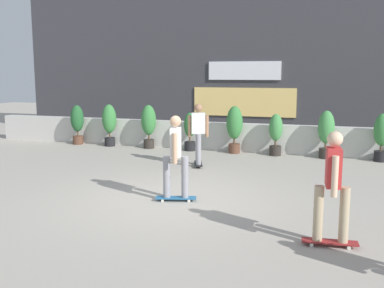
% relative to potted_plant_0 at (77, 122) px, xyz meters
% --- Properties ---
extents(ground_plane, '(48.00, 48.00, 0.00)m').
position_rel_potted_plant_0_xyz_m(ground_plane, '(5.64, -5.55, -0.79)').
color(ground_plane, '#A8A093').
extents(planter_wall, '(18.00, 0.40, 0.90)m').
position_rel_potted_plant_0_xyz_m(planter_wall, '(5.64, 0.45, -0.34)').
color(planter_wall, beige).
rests_on(planter_wall, ground).
extents(building_backdrop, '(20.00, 2.08, 6.50)m').
position_rel_potted_plant_0_xyz_m(building_backdrop, '(5.64, 4.45, 2.45)').
color(building_backdrop, '#38383D').
rests_on(building_backdrop, ground).
extents(potted_plant_0, '(0.46, 0.46, 1.39)m').
position_rel_potted_plant_0_xyz_m(potted_plant_0, '(0.00, 0.00, 0.00)').
color(potted_plant_0, brown).
rests_on(potted_plant_0, ground).
extents(potted_plant_1, '(0.49, 0.49, 1.45)m').
position_rel_potted_plant_0_xyz_m(potted_plant_1, '(1.28, 0.00, 0.04)').
color(potted_plant_1, black).
rests_on(potted_plant_1, ground).
extents(potted_plant_2, '(0.49, 0.49, 1.46)m').
position_rel_potted_plant_0_xyz_m(potted_plant_2, '(2.76, 0.00, 0.05)').
color(potted_plant_2, '#2D2823').
rests_on(potted_plant_2, ground).
extents(potted_plant_3, '(0.39, 0.39, 1.24)m').
position_rel_potted_plant_0_xyz_m(potted_plant_3, '(4.22, 0.00, -0.12)').
color(potted_plant_3, black).
rests_on(potted_plant_3, ground).
extents(potted_plant_4, '(0.51, 0.51, 1.49)m').
position_rel_potted_plant_0_xyz_m(potted_plant_4, '(5.69, 0.00, 0.07)').
color(potted_plant_4, brown).
rests_on(potted_plant_4, ground).
extents(potted_plant_5, '(0.41, 0.41, 1.28)m').
position_rel_potted_plant_0_xyz_m(potted_plant_5, '(6.99, 0.00, -0.09)').
color(potted_plant_5, '#2D2823').
rests_on(potted_plant_5, ground).
extents(potted_plant_6, '(0.47, 0.47, 1.42)m').
position_rel_potted_plant_0_xyz_m(potted_plant_6, '(8.46, 0.00, 0.02)').
color(potted_plant_6, '#2D2823').
rests_on(potted_plant_6, ground).
extents(potted_plant_7, '(0.45, 0.45, 1.38)m').
position_rel_potted_plant_0_xyz_m(potted_plant_7, '(9.98, 0.00, -0.01)').
color(potted_plant_7, black).
rests_on(potted_plant_7, ground).
extents(skater_by_wall_left, '(0.53, 0.82, 1.70)m').
position_rel_potted_plant_0_xyz_m(skater_by_wall_left, '(5.22, -2.25, 0.15)').
color(skater_by_wall_left, black).
rests_on(skater_by_wall_left, ground).
extents(skater_mid_plaza, '(0.82, 0.56, 1.70)m').
position_rel_potted_plant_0_xyz_m(skater_mid_plaza, '(8.77, -7.07, 0.15)').
color(skater_mid_plaza, maroon).
rests_on(skater_mid_plaza, ground).
extents(skater_far_left, '(0.82, 0.54, 1.70)m').
position_rel_potted_plant_0_xyz_m(skater_far_left, '(5.82, -5.60, 0.15)').
color(skater_far_left, '#266699').
rests_on(skater_far_left, ground).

